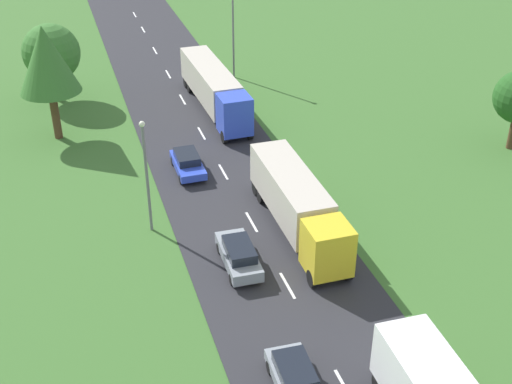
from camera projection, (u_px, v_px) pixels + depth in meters
road at (293, 296)px, 36.82m from camera, size 10.00×140.00×0.06m
lane_marking_centre at (313, 331)px, 34.32m from camera, size 0.16×123.14×0.01m
truck_second at (297, 203)px, 41.24m from camera, size 2.52×11.85×3.50m
truck_third at (214, 87)px, 57.57m from camera, size 2.85×14.04×3.55m
car_second at (296, 379)px, 30.49m from camera, size 2.01×4.37×1.43m
car_third at (239, 255)px, 38.67m from camera, size 1.92×4.65×1.60m
car_fourth at (188, 162)px, 48.56m from camera, size 1.88×4.34×1.44m
lamppost_second at (146, 171)px, 40.37m from camera, size 0.36×0.36×7.47m
lamppost_third at (233, 26)px, 63.07m from camera, size 0.36×0.36×9.22m
tree_maple at (51, 53)px, 58.50m from camera, size 5.00×5.00×6.92m
tree_pine at (46, 60)px, 50.74m from camera, size 4.68×4.68×9.10m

